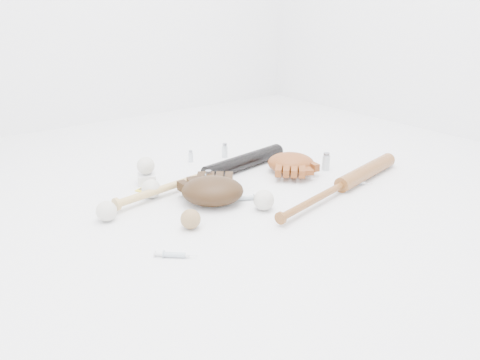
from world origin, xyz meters
TOP-DOWN VIEW (x-y plane):
  - bat_dark at (-0.07, 0.18)m, footprint 0.99×0.21m
  - bat_wood at (0.31, -0.27)m, footprint 0.91×0.24m
  - glove_dark at (-0.18, -0.03)m, footprint 0.41×0.41m
  - glove_tan at (0.30, 0.04)m, footprint 0.36×0.36m
  - trading_card at (-0.33, 0.24)m, footprint 0.09×0.11m
  - pedestal at (-0.30, 0.32)m, footprint 0.10×0.10m
  - baseball_on_pedestal at (-0.30, 0.32)m, footprint 0.08×0.08m
  - baseball_left at (-0.58, 0.07)m, footprint 0.08×0.08m
  - baseball_upper at (-0.35, 0.16)m, footprint 0.08×0.08m
  - baseball_mid at (-0.06, -0.20)m, footprint 0.08×0.08m
  - baseball_aged at (-0.37, -0.17)m, footprint 0.07×0.07m
  - syringe_0 at (-0.51, -0.31)m, footprint 0.13×0.12m
  - syringe_1 at (-0.07, -0.09)m, footprint 0.16×0.10m
  - syringe_2 at (0.05, 0.28)m, footprint 0.07×0.15m
  - syringe_3 at (0.42, -0.24)m, footprint 0.13×0.14m
  - vial_0 at (0.01, 0.45)m, footprint 0.02×0.02m
  - vial_1 at (0.18, 0.41)m, footprint 0.03×0.03m
  - vial_2 at (-0.11, 0.11)m, footprint 0.03×0.03m
  - vial_3 at (0.46, -0.04)m, footprint 0.04×0.04m

SIDE VIEW (x-z plane):
  - trading_card at x=-0.33m, z-range 0.00..0.00m
  - syringe_2 at x=0.05m, z-range 0.00..0.02m
  - syringe_0 at x=-0.51m, z-range 0.00..0.02m
  - syringe_1 at x=-0.07m, z-range 0.00..0.02m
  - syringe_3 at x=0.42m, z-range 0.00..0.02m
  - pedestal at x=-0.30m, z-range 0.00..0.04m
  - vial_0 at x=0.01m, z-range 0.00..0.06m
  - bat_wood at x=0.31m, z-range 0.00..0.07m
  - baseball_aged at x=-0.37m, z-range 0.00..0.07m
  - bat_dark at x=-0.07m, z-range 0.00..0.07m
  - vial_1 at x=0.18m, z-range 0.00..0.07m
  - baseball_left at x=-0.58m, z-range 0.00..0.08m
  - baseball_upper at x=-0.35m, z-range 0.00..0.08m
  - vial_2 at x=-0.11m, z-range 0.00..0.08m
  - baseball_mid at x=-0.06m, z-range 0.00..0.08m
  - vial_3 at x=0.46m, z-range 0.00..0.08m
  - glove_tan at x=0.30m, z-range 0.00..0.09m
  - glove_dark at x=-0.18m, z-range 0.00..0.11m
  - baseball_on_pedestal at x=-0.30m, z-range 0.04..0.12m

